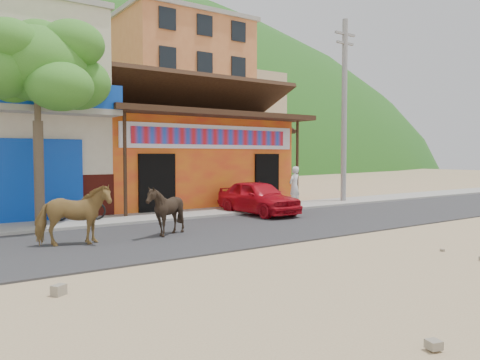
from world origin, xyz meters
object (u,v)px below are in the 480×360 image
object	(u,v)px
cow_dark	(166,211)
tree	(38,121)
scooter	(78,207)
pedestrian	(294,186)
cow_tan	(73,215)
red_car	(258,197)
utility_pole	(344,111)

from	to	relation	value
cow_dark	tree	bearing A→B (deg)	-129.44
scooter	pedestrian	world-z (taller)	pedestrian
cow_tan	red_car	world-z (taller)	cow_tan
red_car	scooter	size ratio (longest dim) A/B	2.16
utility_pole	scooter	bearing A→B (deg)	178.93
tree	pedestrian	xyz separation A→B (m)	(9.59, -0.14, -2.21)
cow_dark	pedestrian	size ratio (longest dim) A/B	0.84
utility_pole	cow_dark	xyz separation A→B (m)	(-10.39, -3.44, -3.42)
cow_tan	pedestrian	bearing A→B (deg)	-59.61
scooter	utility_pole	bearing A→B (deg)	-71.38
red_car	scooter	bearing A→B (deg)	165.31
cow_dark	cow_tan	bearing A→B (deg)	-77.05
tree	red_car	size ratio (longest dim) A/B	1.69
cow_dark	red_car	world-z (taller)	cow_dark
tree	utility_pole	bearing A→B (deg)	0.90
cow_dark	utility_pole	bearing A→B (deg)	122.24
tree	cow_tan	distance (m)	3.98
tree	scooter	size ratio (longest dim) A/B	3.64
cow_tan	cow_dark	world-z (taller)	cow_tan
scooter	pedestrian	size ratio (longest dim) A/B	1.05
tree	cow_dark	world-z (taller)	tree
cow_tan	cow_dark	distance (m)	2.33
tree	cow_tan	size ratio (longest dim) A/B	3.58
cow_dark	pedestrian	bearing A→B (deg)	127.28
cow_tan	red_car	xyz separation A→B (m)	(7.03, 2.20, -0.10)
cow_tan	pedestrian	distance (m)	10.00
tree	scooter	world-z (taller)	tree
cow_tan	scooter	world-z (taller)	cow_tan
utility_pole	cow_tan	bearing A→B (deg)	-165.05
cow_dark	scooter	distance (m)	3.85
red_car	scooter	world-z (taller)	red_car
tree	red_car	world-z (taller)	tree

